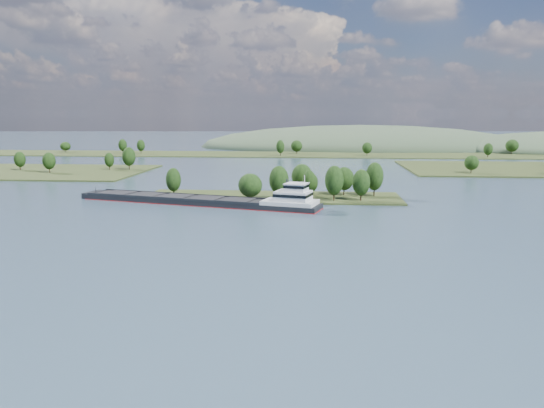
# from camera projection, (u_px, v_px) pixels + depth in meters

# --- Properties ---
(ground) EXTENTS (1800.00, 1800.00, 0.00)m
(ground) POSITION_uv_depth(u_px,v_px,m) (254.00, 231.00, 149.47)
(ground) COLOR #344A59
(ground) RESTS_ON ground
(tree_island) EXTENTS (100.00, 32.71, 14.53)m
(tree_island) POSITION_uv_depth(u_px,v_px,m) (292.00, 187.00, 205.92)
(tree_island) COLOR #283417
(tree_island) RESTS_ON ground
(back_shoreline) EXTENTS (900.00, 60.00, 14.49)m
(back_shoreline) POSITION_uv_depth(u_px,v_px,m) (305.00, 154.00, 423.52)
(back_shoreline) COLOR #283417
(back_shoreline) RESTS_ON ground
(hill_west) EXTENTS (320.00, 160.00, 44.00)m
(hill_west) POSITION_uv_depth(u_px,v_px,m) (362.00, 148.00, 517.36)
(hill_west) COLOR #354630
(hill_west) RESTS_ON ground
(cargo_barge) EXTENTS (93.58, 34.63, 12.69)m
(cargo_barge) POSITION_uv_depth(u_px,v_px,m) (212.00, 200.00, 192.23)
(cargo_barge) COLOR black
(cargo_barge) RESTS_ON ground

